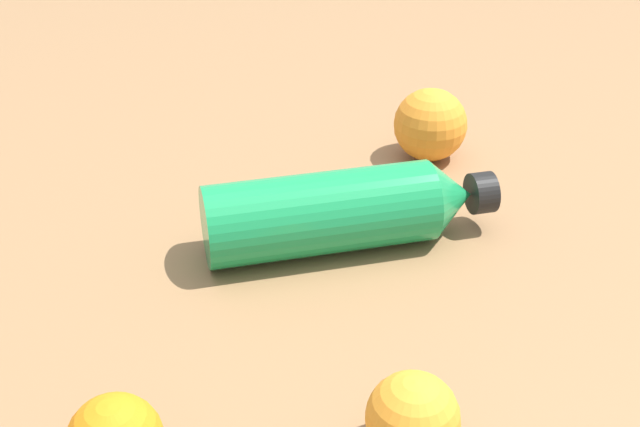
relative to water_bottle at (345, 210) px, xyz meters
name	(u,v)px	position (x,y,z in m)	size (l,w,h in m)	color
ground_plane	(352,252)	(0.01, 0.01, -0.04)	(2.40, 2.40, 0.00)	olive
water_bottle	(345,210)	(0.00, 0.00, 0.00)	(0.12, 0.28, 0.08)	#198C4C
orange_0	(430,125)	(-0.17, 0.11, 0.00)	(0.08, 0.08, 0.08)	orange
orange_2	(413,418)	(0.26, 0.03, -0.01)	(0.06, 0.06, 0.06)	orange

